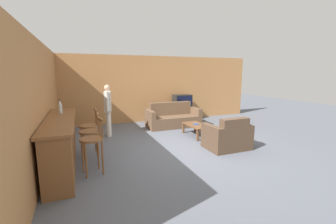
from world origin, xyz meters
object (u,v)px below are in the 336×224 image
Objects in this scene: bar_chair_far at (89,129)px; table_lamp at (190,100)px; coffee_table at (197,126)px; bar_chair_mid at (91,135)px; person_by_window at (108,108)px; armchair_near at (228,137)px; bottle at (60,107)px; book_on_table at (196,124)px; tv at (182,101)px; tv_unit at (182,114)px; bar_chair_near at (92,143)px; couch_far at (173,118)px.

table_lamp is (4.09, 2.74, 0.23)m from bar_chair_far.
bar_chair_far is 3.18m from coffee_table.
person_by_window is at bearing 72.56° from bar_chair_mid.
bar_chair_mid is 1.01× the size of armchair_near.
bar_chair_mid reaches higher than coffee_table.
coffee_table is 3.84m from bottle.
bottle is 1.51× the size of book_on_table.
table_lamp is at bearing 0.52° from tv.
tv reaches higher than book_on_table.
person_by_window reaches higher than bar_chair_far.
tv_unit is (3.75, 2.74, -0.34)m from bar_chair_far.
bottle reaches higher than bar_chair_mid.
armchair_near is 3.73m from tv.
coffee_table is 2.44× the size of table_lamp.
bottle reaches higher than tv.
coffee_table is at bearing 26.61° from bar_chair_near.
book_on_table is 0.13× the size of person_by_window.
table_lamp is at bearing 77.79° from armchair_near.
tv_unit is at bearing 36.09° from bar_chair_far.
tv is 0.35m from table_lamp.
armchair_near is (3.30, -0.37, -0.30)m from bar_chair_mid.
tv_unit is at bearing 22.88° from person_by_window.
book_on_table is at bearing 7.55° from bar_chair_far.
tv_unit is 3.45m from person_by_window.
tv_unit is at bearing 180.00° from table_lamp.
tv is (3.75, 2.73, 0.19)m from bar_chair_far.
bar_chair_mid is 0.56m from bar_chair_far.
person_by_window reaches higher than table_lamp.
table_lamp is (4.69, 2.67, -0.33)m from bottle.
couch_far is at bearing 32.18° from bar_chair_far.
bar_chair_near is at bearing -133.94° from tv_unit.
couch_far reaches higher than coffee_table.
bar_chair_mid reaches higher than tv_unit.
tv is (0.61, 2.32, 0.49)m from coffee_table.
table_lamp is at bearing 20.83° from person_by_window.
person_by_window is (-3.13, -1.32, 0.62)m from tv_unit.
bar_chair_far is 1.52× the size of tv.
bar_chair_mid is 1.52× the size of tv.
bar_chair_mid is at bearing -141.15° from table_lamp.
bar_chair_mid is 3.27m from book_on_table.
tv is at bearing 31.55° from bottle.
person_by_window is (-2.50, 1.00, 0.51)m from book_on_table.
tv_unit is 2.32× the size of table_lamp.
coffee_table is 2.45m from tv.
tv is 5.11m from bottle.
person_by_window is (0.62, 1.98, 0.28)m from bar_chair_mid.
armchair_near is 3.61m from person_by_window.
tv_unit is at bearing 90.00° from tv.
armchair_near is 5.16× the size of book_on_table.
armchair_near is (3.30, 0.23, -0.30)m from bar_chair_near.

